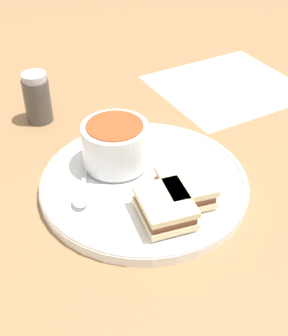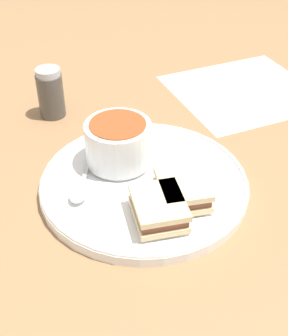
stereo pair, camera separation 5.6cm
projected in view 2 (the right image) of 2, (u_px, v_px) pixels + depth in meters
name	position (u px, v px, depth m)	size (l,w,h in m)	color
ground_plane	(144.00, 188.00, 0.71)	(2.40, 2.40, 0.00)	#9E754C
plate	(144.00, 183.00, 0.70)	(0.31, 0.31, 0.02)	white
soup_bowl	(118.00, 142.00, 0.71)	(0.10, 0.10, 0.07)	white
spoon	(79.00, 192.00, 0.67)	(0.10, 0.04, 0.01)	silver
sandwich_half_near	(159.00, 208.00, 0.62)	(0.09, 0.07, 0.03)	beige
sandwich_half_far	(183.00, 189.00, 0.65)	(0.09, 0.07, 0.03)	beige
salt_shaker	(51.00, 93.00, 0.85)	(0.05, 0.05, 0.09)	#4C4742
menu_sheet	(244.00, 91.00, 0.95)	(0.31, 0.33, 0.00)	white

